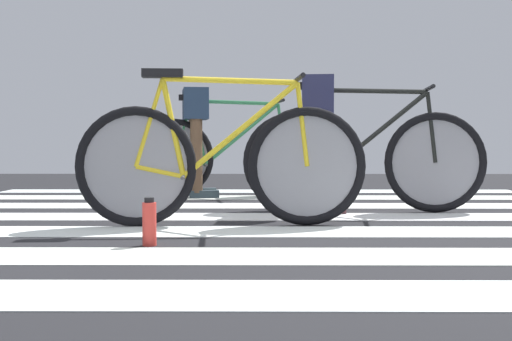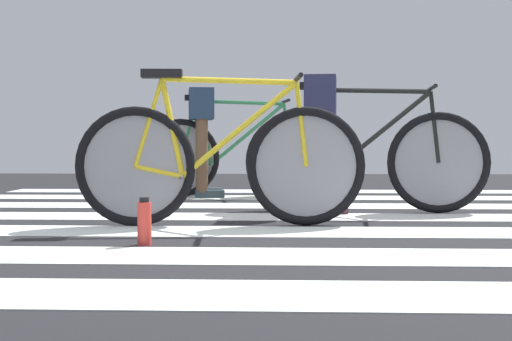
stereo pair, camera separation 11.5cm
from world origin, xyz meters
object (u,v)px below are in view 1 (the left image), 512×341
(bicycle_3_of_3, at_px, (230,155))
(water_bottle, at_px, (149,223))
(bicycle_2_of_3, at_px, (362,158))
(cyclist_2_of_3, at_px, (319,125))
(bicycle_1_of_3, at_px, (221,162))
(cyclist_3_of_3, at_px, (196,127))

(bicycle_3_of_3, bearing_deg, water_bottle, -103.99)
(water_bottle, bearing_deg, bicycle_2_of_3, 50.70)
(bicycle_2_of_3, relative_size, cyclist_2_of_3, 1.78)
(water_bottle, bearing_deg, bicycle_1_of_3, 67.51)
(cyclist_2_of_3, distance_m, bicycle_3_of_3, 1.50)
(bicycle_3_of_3, distance_m, cyclist_3_of_3, 0.40)
(cyclist_3_of_3, bearing_deg, water_bottle, -97.90)
(cyclist_3_of_3, height_order, water_bottle, cyclist_3_of_3)
(bicycle_1_of_3, xyz_separation_m, bicycle_2_of_3, (0.96, 0.81, 0.00))
(cyclist_2_of_3, height_order, cyclist_3_of_3, cyclist_3_of_3)
(bicycle_3_of_3, distance_m, water_bottle, 2.91)
(cyclist_2_of_3, xyz_separation_m, cyclist_3_of_3, (-1.01, 1.26, 0.01))
(cyclist_2_of_3, height_order, bicycle_3_of_3, cyclist_2_of_3)
(cyclist_2_of_3, height_order, water_bottle, cyclist_2_of_3)
(bicycle_2_of_3, xyz_separation_m, cyclist_2_of_3, (-0.31, 0.03, 0.24))
(bicycle_1_of_3, xyz_separation_m, water_bottle, (-0.31, -0.74, -0.27))
(cyclist_2_of_3, bearing_deg, water_bottle, -115.48)
(bicycle_2_of_3, xyz_separation_m, bicycle_3_of_3, (-1.02, 1.34, 0.00))
(bicycle_2_of_3, relative_size, water_bottle, 7.38)
(cyclist_2_of_3, relative_size, bicycle_3_of_3, 0.56)
(bicycle_1_of_3, distance_m, bicycle_2_of_3, 1.26)
(bicycle_1_of_3, distance_m, bicycle_3_of_3, 2.15)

